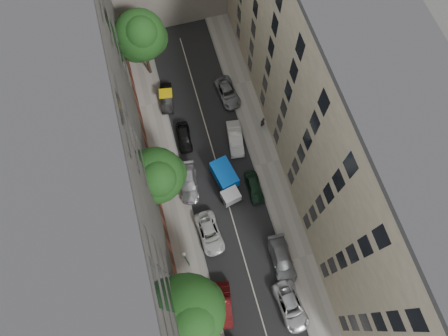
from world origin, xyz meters
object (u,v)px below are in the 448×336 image
object	(u,v)px
car_left_4	(184,137)
tree_near	(188,314)
car_right_2	(254,187)
car_right_0	(291,306)
car_right_4	(227,93)
tree_mid	(158,177)
car_left_1	(223,305)
lamp_post	(186,259)
tarp_truck	(226,181)
car_left_3	(189,183)
car_left_5	(167,98)
car_right_1	(282,260)
pedestrian	(263,122)
car_left_2	(210,233)
tree_far	(141,37)
car_right_3	(235,139)

from	to	relation	value
car_left_4	tree_near	size ratio (longest dim) A/B	0.37
car_right_2	car_right_0	bearing A→B (deg)	-89.71
car_right_4	tree_mid	world-z (taller)	tree_mid
car_left_1	lamp_post	world-z (taller)	lamp_post
tarp_truck	car_left_3	distance (m)	4.13
car_left_5	car_right_1	bearing A→B (deg)	-62.75
car_right_1	pedestrian	xyz separation A→B (m)	(2.80, 15.47, 0.27)
tree_near	pedestrian	distance (m)	23.11
car_left_4	tarp_truck	bearing A→B (deg)	-59.95
car_right_0	tree_mid	size ratio (longest dim) A/B	0.52
car_right_4	tree_mid	size ratio (longest dim) A/B	0.48
car_left_1	car_right_4	distance (m)	24.20
car_right_2	pedestrian	size ratio (longest dim) A/B	2.22
car_left_2	lamp_post	bearing A→B (deg)	-141.92
tarp_truck	car_left_1	xyz separation A→B (m)	(-3.63, -12.13, -0.53)
tarp_truck	car_right_2	xyz separation A→B (m)	(2.84, -1.33, -0.61)
car_right_4	tree_far	world-z (taller)	tree_far
car_left_1	pedestrian	size ratio (longest dim) A/B	2.57
car_right_1	car_left_3	bearing A→B (deg)	126.25
car_left_3	car_right_1	distance (m)	12.81
car_left_3	car_left_4	xyz separation A→B (m)	(0.80, 5.60, -0.03)
car_left_1	car_right_1	size ratio (longest dim) A/B	0.87
car_left_3	car_right_1	world-z (taller)	car_right_1
lamp_post	car_right_2	bearing A→B (deg)	34.81
lamp_post	pedestrian	world-z (taller)	lamp_post
car_right_3	car_right_4	world-z (taller)	car_right_3
car_right_0	car_right_4	world-z (taller)	car_right_0
car_right_0	tree_far	bearing A→B (deg)	99.54
tarp_truck	pedestrian	size ratio (longest dim) A/B	3.07
car_left_2	car_left_4	xyz separation A→B (m)	(0.00, 11.60, -0.01)
car_left_1	car_right_0	world-z (taller)	car_left_1
car_left_5	car_left_1	bearing A→B (deg)	-80.28
car_left_2	car_left_4	world-z (taller)	car_left_2
car_left_4	pedestrian	world-z (taller)	pedestrian
car_left_3	car_right_2	distance (m)	7.20
car_left_4	car_right_1	bearing A→B (deg)	-63.71
car_right_0	tarp_truck	bearing A→B (deg)	96.28
car_right_3	tree_near	xyz separation A→B (m)	(-9.10, -17.24, 6.41)
car_right_1	pedestrian	bearing A→B (deg)	81.80
car_left_1	car_left_3	xyz separation A→B (m)	(-0.32, 13.20, -0.03)
tree_near	pedestrian	xyz separation A→B (m)	(12.70, 18.31, -6.14)
car_left_4	car_right_4	world-z (taller)	car_left_4
tree_far	pedestrian	xyz separation A→B (m)	(11.05, -10.80, -5.62)
car_left_4	car_right_4	xyz separation A→B (m)	(6.40, 4.40, -0.01)
car_right_2	lamp_post	xyz separation A→B (m)	(-8.80, -6.12, 3.45)
car_left_3	car_left_5	distance (m)	11.20
car_right_2	tree_mid	distance (m)	11.39
car_right_0	car_right_2	size ratio (longest dim) A/B	1.33
car_right_1	tarp_truck	bearing A→B (deg)	110.87
car_left_3	car_right_4	distance (m)	12.32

